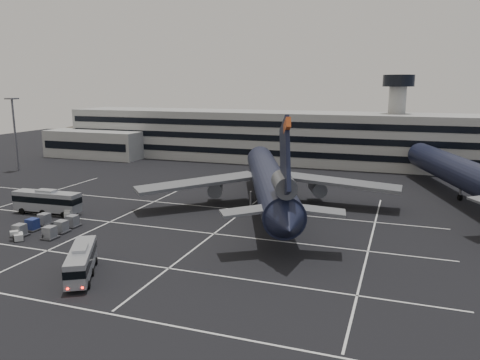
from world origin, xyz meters
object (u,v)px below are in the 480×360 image
bus_far (47,201)px  uld_cluster (47,226)px  trijet_main (269,180)px  bus_near (81,260)px  tug_a (71,214)px

bus_far → uld_cluster: (6.81, -7.84, -1.42)m
trijet_main → bus_far: bearing=-177.3°
bus_near → tug_a: 26.20m
bus_near → uld_cluster: bearing=112.2°
bus_near → uld_cluster: (-15.74, 12.17, -1.07)m
bus_near → tug_a: bearing=101.7°
bus_near → tug_a: bus_near is taller
trijet_main → bus_near: size_ratio=5.60×
bus_far → uld_cluster: 10.49m
tug_a → bus_far: bearing=168.7°
bus_near → bus_far: 30.15m
trijet_main → uld_cluster: (-27.80, -22.89, -4.37)m
trijet_main → uld_cluster: size_ratio=6.33×
trijet_main → bus_far: trijet_main is taller
trijet_main → bus_far: size_ratio=4.62×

